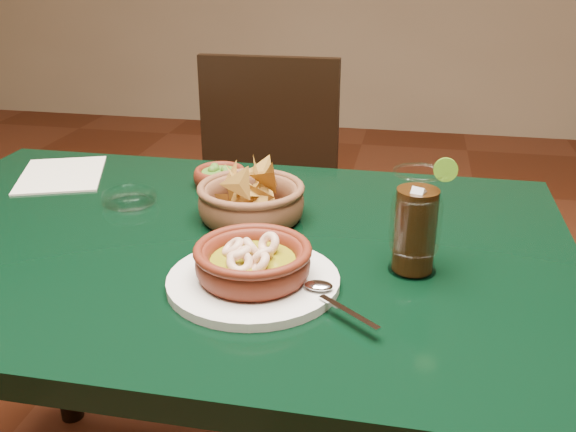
% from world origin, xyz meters
% --- Properties ---
extents(dining_table, '(1.20, 0.80, 0.75)m').
position_xyz_m(dining_table, '(0.00, 0.00, 0.65)').
color(dining_table, black).
rests_on(dining_table, ground).
extents(dining_chair, '(0.43, 0.43, 0.92)m').
position_xyz_m(dining_chair, '(-0.09, 0.71, 0.50)').
color(dining_chair, black).
rests_on(dining_chair, ground).
extents(shrimp_plate, '(0.31, 0.25, 0.08)m').
position_xyz_m(shrimp_plate, '(0.11, -0.14, 0.78)').
color(shrimp_plate, silver).
rests_on(shrimp_plate, dining_table).
extents(chip_basket, '(0.22, 0.22, 0.14)m').
position_xyz_m(chip_basket, '(0.05, 0.09, 0.78)').
color(chip_basket, brown).
rests_on(chip_basket, dining_table).
extents(guacamole_ramekin, '(0.13, 0.13, 0.04)m').
position_xyz_m(guacamole_ramekin, '(-0.05, 0.25, 0.77)').
color(guacamole_ramekin, '#4E180D').
rests_on(guacamole_ramekin, dining_table).
extents(cola_drink, '(0.16, 0.16, 0.18)m').
position_xyz_m(cola_drink, '(0.34, -0.05, 0.83)').
color(cola_drink, white).
rests_on(cola_drink, dining_table).
extents(glass_ashtray, '(0.11, 0.11, 0.03)m').
position_xyz_m(glass_ashtray, '(-0.19, 0.12, 0.76)').
color(glass_ashtray, white).
rests_on(glass_ashtray, dining_table).
extents(paper_menu, '(0.23, 0.27, 0.00)m').
position_xyz_m(paper_menu, '(-0.40, 0.24, 0.75)').
color(paper_menu, beige).
rests_on(paper_menu, dining_table).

